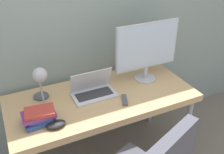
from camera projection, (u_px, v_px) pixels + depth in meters
The scene contains 8 objects.
wall_back at pixel (81, 18), 2.26m from camera, with size 8.00×0.05×2.60m.
desk at pixel (102, 102), 2.24m from camera, with size 1.57×0.72×0.75m.
laptop at pixel (93, 90), 2.19m from camera, with size 0.36×0.21×0.22m.
monitor at pixel (147, 48), 2.30m from camera, with size 0.61×0.19×0.54m.
desk_lamp at pixel (40, 79), 1.99m from camera, with size 0.13×0.24×0.33m.
book_stack at pixel (39, 116), 1.87m from camera, with size 0.24×0.18×0.11m.
tv_remote at pixel (125, 100), 2.13m from camera, with size 0.09×0.15×0.02m.
game_controller at pixel (56, 124), 1.85m from camera, with size 0.14×0.09×0.04m.
Camera 1 is at (-0.71, -1.33, 1.99)m, focal length 42.00 mm.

